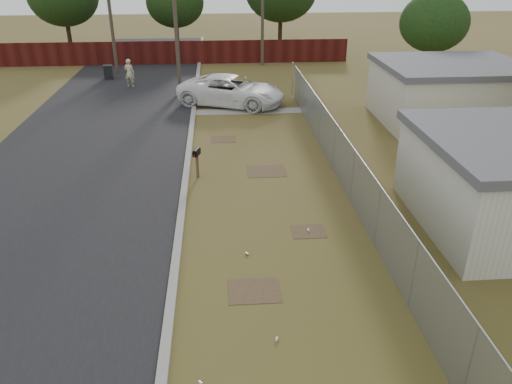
{
  "coord_description": "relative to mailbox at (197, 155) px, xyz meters",
  "views": [
    {
      "loc": [
        -1.6,
        -15.88,
        8.29
      ],
      "look_at": [
        -0.46,
        -1.18,
        1.1
      ],
      "focal_mm": 35.0,
      "sensor_mm": 36.0,
      "label": 1
    }
  ],
  "objects": [
    {
      "name": "ground",
      "position": [
        2.52,
        -2.61,
        -0.98
      ],
      "size": [
        120.0,
        120.0,
        0.0
      ],
      "primitive_type": "plane",
      "color": "brown",
      "rests_on": "ground"
    },
    {
      "name": "street",
      "position": [
        -4.24,
        5.44,
        -0.96
      ],
      "size": [
        15.1,
        60.0,
        0.12
      ],
      "color": "black",
      "rests_on": "ground"
    },
    {
      "name": "chainlink_fence",
      "position": [
        5.64,
        -1.59,
        -0.18
      ],
      "size": [
        0.1,
        27.06,
        2.02
      ],
      "color": "gray",
      "rests_on": "ground"
    },
    {
      "name": "privacy_fence",
      "position": [
        -3.48,
        22.39,
        -0.08
      ],
      "size": [
        30.0,
        0.12,
        1.8
      ],
      "primitive_type": "cube",
      "color": "#46130F",
      "rests_on": "ground"
    },
    {
      "name": "utility_poles",
      "position": [
        -1.15,
        18.05,
        3.72
      ],
      "size": [
        12.6,
        8.24,
        9.0
      ],
      "color": "#483E30",
      "rests_on": "ground"
    },
    {
      "name": "houses",
      "position": [
        12.22,
        0.52,
        0.59
      ],
      "size": [
        9.3,
        17.24,
        3.1
      ],
      "color": "beige",
      "rests_on": "ground"
    },
    {
      "name": "horizon_trees",
      "position": [
        3.36,
        20.94,
        3.65
      ],
      "size": [
        33.32,
        31.94,
        7.78
      ],
      "color": "black",
      "rests_on": "ground"
    },
    {
      "name": "mailbox",
      "position": [
        0.0,
        0.0,
        0.0
      ],
      "size": [
        0.32,
        0.54,
        1.23
      ],
      "color": "brown",
      "rests_on": "ground"
    },
    {
      "name": "pickup_truck",
      "position": [
        1.72,
        10.33,
        -0.12
      ],
      "size": [
        6.81,
        5.0,
        1.72
      ],
      "primitive_type": "imported",
      "rotation": [
        0.0,
        0.0,
        1.18
      ],
      "color": "white",
      "rests_on": "ground"
    },
    {
      "name": "pedestrian",
      "position": [
        -4.88,
        15.17,
        -0.05
      ],
      "size": [
        0.76,
        0.6,
        1.85
      ],
      "primitive_type": "imported",
      "rotation": [
        0.0,
        0.0,
        2.89
      ],
      "color": "beige",
      "rests_on": "ground"
    },
    {
      "name": "trash_bin",
      "position": [
        -6.75,
        17.56,
        -0.47
      ],
      "size": [
        0.72,
        0.72,
        0.98
      ],
      "color": "black",
      "rests_on": "ground"
    },
    {
      "name": "scattered_litter",
      "position": [
        1.95,
        -7.67,
        -0.94
      ],
      "size": [
        3.47,
        6.26,
        0.07
      ],
      "color": "silver",
      "rests_on": "ground"
    }
  ]
}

